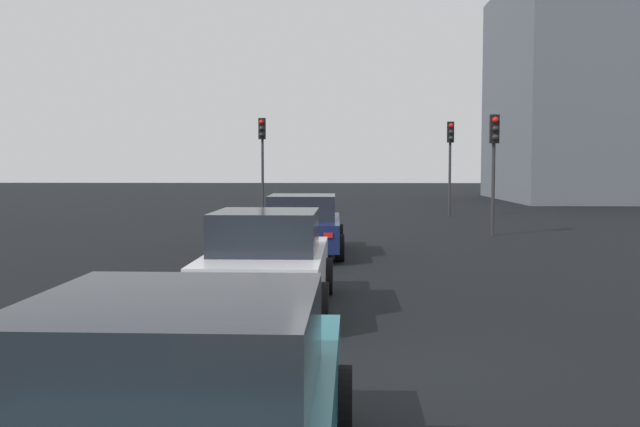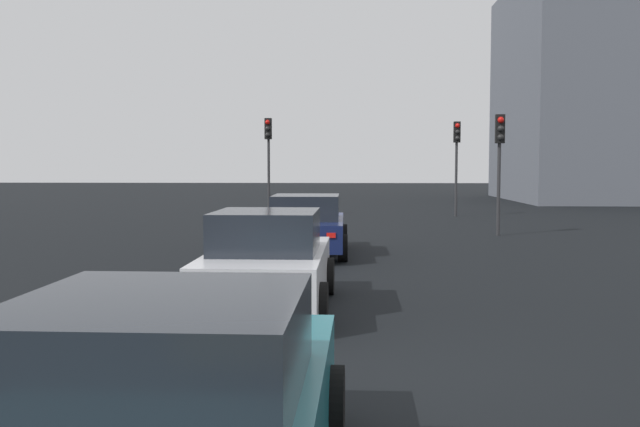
{
  "view_description": "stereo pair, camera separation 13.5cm",
  "coord_description": "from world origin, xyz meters",
  "px_view_note": "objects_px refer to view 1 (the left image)",
  "views": [
    {
      "loc": [
        -7.37,
        0.71,
        2.24
      ],
      "look_at": [
        2.96,
        1.01,
        1.53
      ],
      "focal_mm": 39.43,
      "sensor_mm": 36.0,
      "label": 1
    },
    {
      "loc": [
        -7.36,
        0.57,
        2.24
      ],
      "look_at": [
        2.96,
        1.01,
        1.53
      ],
      "focal_mm": 39.43,
      "sensor_mm": 36.0,
      "label": 2
    }
  ],
  "objects_px": {
    "car_teal_right_third": "(182,413)",
    "traffic_light_far_left": "(262,146)",
    "car_navy_right_lead": "(303,225)",
    "car_white_right_second": "(267,262)",
    "traffic_light_near_right": "(494,149)",
    "traffic_light_near_left": "(450,148)"
  },
  "relations": [
    {
      "from": "car_teal_right_third",
      "to": "traffic_light_near_right",
      "type": "relative_size",
      "value": 1.08
    },
    {
      "from": "car_white_right_second",
      "to": "car_teal_right_third",
      "type": "height_order",
      "value": "car_white_right_second"
    },
    {
      "from": "traffic_light_near_right",
      "to": "traffic_light_far_left",
      "type": "height_order",
      "value": "traffic_light_far_left"
    },
    {
      "from": "car_navy_right_lead",
      "to": "car_white_right_second",
      "type": "relative_size",
      "value": 1.08
    },
    {
      "from": "car_navy_right_lead",
      "to": "car_white_right_second",
      "type": "distance_m",
      "value": 6.78
    },
    {
      "from": "car_white_right_second",
      "to": "traffic_light_near_right",
      "type": "xyz_separation_m",
      "value": [
        11.61,
        -5.97,
        2.01
      ]
    },
    {
      "from": "car_navy_right_lead",
      "to": "traffic_light_near_left",
      "type": "bearing_deg",
      "value": -23.83
    },
    {
      "from": "car_teal_right_third",
      "to": "traffic_light_near_left",
      "type": "distance_m",
      "value": 27.2
    },
    {
      "from": "car_navy_right_lead",
      "to": "traffic_light_far_left",
      "type": "xyz_separation_m",
      "value": [
        12.64,
        2.43,
        2.32
      ]
    },
    {
      "from": "car_teal_right_third",
      "to": "car_white_right_second",
      "type": "bearing_deg",
      "value": 2.3
    },
    {
      "from": "traffic_light_near_left",
      "to": "traffic_light_near_right",
      "type": "relative_size",
      "value": 1.08
    },
    {
      "from": "car_teal_right_third",
      "to": "traffic_light_near_left",
      "type": "relative_size",
      "value": 1.0
    },
    {
      "from": "car_navy_right_lead",
      "to": "car_white_right_second",
      "type": "height_order",
      "value": "car_white_right_second"
    },
    {
      "from": "car_navy_right_lead",
      "to": "traffic_light_far_left",
      "type": "bearing_deg",
      "value": 10.45
    },
    {
      "from": "car_navy_right_lead",
      "to": "car_teal_right_third",
      "type": "distance_m",
      "value": 13.32
    },
    {
      "from": "car_teal_right_third",
      "to": "traffic_light_near_right",
      "type": "height_order",
      "value": "traffic_light_near_right"
    },
    {
      "from": "car_navy_right_lead",
      "to": "traffic_light_far_left",
      "type": "distance_m",
      "value": 13.08
    },
    {
      "from": "car_teal_right_third",
      "to": "traffic_light_far_left",
      "type": "bearing_deg",
      "value": 6.22
    },
    {
      "from": "car_navy_right_lead",
      "to": "car_teal_right_third",
      "type": "bearing_deg",
      "value": 179.49
    },
    {
      "from": "car_navy_right_lead",
      "to": "car_teal_right_third",
      "type": "height_order",
      "value": "car_navy_right_lead"
    },
    {
      "from": "car_white_right_second",
      "to": "traffic_light_far_left",
      "type": "xyz_separation_m",
      "value": [
        19.42,
        2.25,
        2.3
      ]
    },
    {
      "from": "car_teal_right_third",
      "to": "traffic_light_near_left",
      "type": "bearing_deg",
      "value": -11.27
    }
  ]
}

